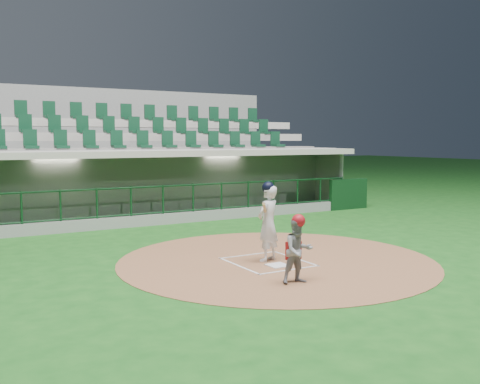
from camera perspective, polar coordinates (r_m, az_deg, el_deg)
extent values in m
plane|color=#164D16|center=(12.34, 2.21, -7.26)|extent=(120.00, 120.00, 0.00)
cylinder|color=brown|center=(12.33, 3.90, -7.25)|extent=(7.20, 7.20, 0.01)
cube|color=white|center=(11.76, 4.04, -7.81)|extent=(0.43, 0.43, 0.02)
cube|color=white|center=(11.71, -0.14, -7.88)|extent=(0.05, 1.80, 0.01)
cube|color=silver|center=(12.50, 5.88, -7.04)|extent=(0.05, 1.80, 0.01)
cube|color=silver|center=(12.79, 0.89, -6.72)|extent=(1.55, 0.05, 0.01)
cube|color=silver|center=(11.40, 5.32, -8.27)|extent=(1.55, 0.05, 0.01)
cube|color=slate|center=(19.09, -9.88, -4.42)|extent=(15.00, 3.00, 0.10)
cube|color=slate|center=(20.41, -11.49, 0.16)|extent=(15.00, 0.20, 2.70)
cube|color=#B2AC9D|center=(20.27, -11.39, 0.83)|extent=(13.50, 0.04, 0.90)
cube|color=slate|center=(22.57, 8.24, 0.73)|extent=(0.20, 3.00, 2.70)
cube|color=#ADA89C|center=(18.58, -9.76, 4.15)|extent=(15.40, 3.50, 0.20)
cube|color=gray|center=(17.55, -8.18, -2.96)|extent=(15.00, 0.15, 0.40)
cube|color=black|center=(17.39, -8.25, 2.18)|extent=(15.00, 0.01, 0.95)
cube|color=brown|center=(20.03, -10.92, -3.18)|extent=(12.75, 0.40, 0.45)
cube|color=white|center=(18.02, -19.04, 3.46)|extent=(1.30, 0.35, 0.04)
cube|color=white|center=(20.04, -1.91, 3.95)|extent=(1.30, 0.35, 0.04)
cube|color=black|center=(21.56, 11.48, -0.22)|extent=(1.80, 0.18, 1.20)
imported|color=#A61711|center=(19.10, -18.45, -1.94)|extent=(1.05, 0.67, 1.67)
imported|color=#9F1D11|center=(20.65, -3.84, -1.32)|extent=(0.80, 0.57, 1.53)
imported|color=maroon|center=(21.68, 1.19, -0.79)|extent=(1.62, 1.05, 1.67)
cube|color=gray|center=(21.95, -12.87, 1.29)|extent=(17.00, 6.50, 2.50)
cube|color=gray|center=(20.47, -11.70, 4.24)|extent=(16.60, 0.95, 0.30)
cube|color=#A29C93|center=(21.37, -12.53, 5.75)|extent=(16.60, 0.95, 0.30)
cube|color=#ACA59B|center=(22.28, -13.30, 7.14)|extent=(16.60, 0.95, 0.30)
cube|color=gray|center=(25.12, -15.19, 4.90)|extent=(17.00, 0.25, 5.05)
imported|color=silver|center=(12.06, 3.00, -3.34)|extent=(0.74, 0.63, 1.73)
sphere|color=black|center=(11.96, 3.02, 0.46)|extent=(0.28, 0.28, 0.28)
cylinder|color=#AF8550|center=(11.66, 2.64, -1.78)|extent=(0.58, 0.79, 0.39)
imported|color=gray|center=(10.29, 6.22, -6.25)|extent=(0.66, 0.55, 1.25)
sphere|color=#A4111A|center=(10.19, 6.25, -3.07)|extent=(0.26, 0.26, 0.26)
cube|color=maroon|center=(10.42, 5.73, -6.21)|extent=(0.32, 0.10, 0.35)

